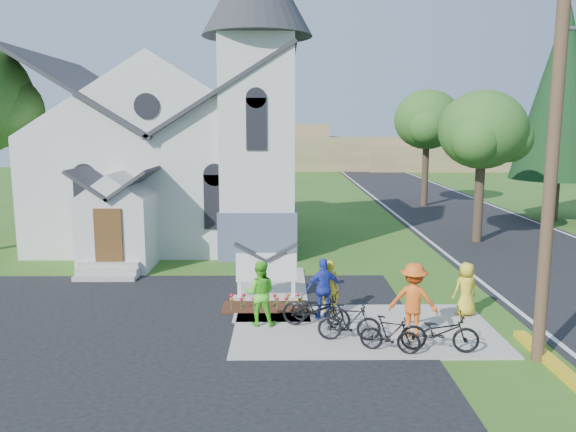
{
  "coord_description": "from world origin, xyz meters",
  "views": [
    {
      "loc": [
        -0.69,
        -13.91,
        5.46
      ],
      "look_at": [
        -0.5,
        5.0,
        2.39
      ],
      "focal_mm": 35.0,
      "sensor_mm": 36.0,
      "label": 1
    }
  ],
  "objects_px": {
    "utility_pole": "(557,128)",
    "bike_4": "(440,332)",
    "cyclist_2": "(324,289)",
    "bike_1": "(349,322)",
    "cyclist_1": "(260,293)",
    "church_sign": "(266,268)",
    "cyclist_3": "(413,300)",
    "cyclist_4": "(466,289)",
    "bike_3": "(390,334)",
    "bike_2": "(316,310)",
    "bike_0": "(317,309)",
    "cyclist_0": "(330,287)"
  },
  "relations": [
    {
      "from": "utility_pole",
      "to": "bike_4",
      "type": "height_order",
      "value": "utility_pole"
    },
    {
      "from": "cyclist_2",
      "to": "bike_1",
      "type": "bearing_deg",
      "value": 93.62
    },
    {
      "from": "cyclist_1",
      "to": "bike_4",
      "type": "relative_size",
      "value": 0.96
    },
    {
      "from": "church_sign",
      "to": "bike_1",
      "type": "xyz_separation_m",
      "value": [
        2.2,
        -3.56,
        -0.5
      ]
    },
    {
      "from": "bike_1",
      "to": "cyclist_3",
      "type": "bearing_deg",
      "value": -76.14
    },
    {
      "from": "cyclist_4",
      "to": "bike_3",
      "type": "bearing_deg",
      "value": 29.4
    },
    {
      "from": "cyclist_4",
      "to": "cyclist_1",
      "type": "bearing_deg",
      "value": -8.2
    },
    {
      "from": "bike_2",
      "to": "bike_0",
      "type": "bearing_deg",
      "value": 12.99
    },
    {
      "from": "utility_pole",
      "to": "cyclist_1",
      "type": "xyz_separation_m",
      "value": [
        -6.67,
        2.32,
        -4.46
      ]
    },
    {
      "from": "bike_1",
      "to": "bike_3",
      "type": "bearing_deg",
      "value": -125.16
    },
    {
      "from": "bike_1",
      "to": "cyclist_2",
      "type": "distance_m",
      "value": 1.81
    },
    {
      "from": "bike_1",
      "to": "bike_4",
      "type": "height_order",
      "value": "bike_4"
    },
    {
      "from": "church_sign",
      "to": "cyclist_3",
      "type": "height_order",
      "value": "cyclist_3"
    },
    {
      "from": "cyclist_1",
      "to": "bike_3",
      "type": "distance_m",
      "value": 3.76
    },
    {
      "from": "utility_pole",
      "to": "cyclist_3",
      "type": "relative_size",
      "value": 5.15
    },
    {
      "from": "utility_pole",
      "to": "bike_0",
      "type": "xyz_separation_m",
      "value": [
        -5.09,
        2.45,
        -4.95
      ]
    },
    {
      "from": "utility_pole",
      "to": "cyclist_4",
      "type": "height_order",
      "value": "utility_pole"
    },
    {
      "from": "bike_0",
      "to": "cyclist_4",
      "type": "height_order",
      "value": "cyclist_4"
    },
    {
      "from": "cyclist_1",
      "to": "bike_0",
      "type": "bearing_deg",
      "value": -171.39
    },
    {
      "from": "bike_0",
      "to": "bike_2",
      "type": "relative_size",
      "value": 0.79
    },
    {
      "from": "cyclist_1",
      "to": "bike_1",
      "type": "distance_m",
      "value": 2.62
    },
    {
      "from": "bike_3",
      "to": "bike_0",
      "type": "bearing_deg",
      "value": 58.64
    },
    {
      "from": "cyclist_1",
      "to": "cyclist_2",
      "type": "height_order",
      "value": "cyclist_1"
    },
    {
      "from": "utility_pole",
      "to": "cyclist_2",
      "type": "distance_m",
      "value": 7.22
    },
    {
      "from": "cyclist_1",
      "to": "cyclist_4",
      "type": "distance_m",
      "value": 5.92
    },
    {
      "from": "bike_0",
      "to": "cyclist_0",
      "type": "bearing_deg",
      "value": -5.68
    },
    {
      "from": "church_sign",
      "to": "utility_pole",
      "type": "height_order",
      "value": "utility_pole"
    },
    {
      "from": "bike_4",
      "to": "bike_0",
      "type": "bearing_deg",
      "value": 62.78
    },
    {
      "from": "church_sign",
      "to": "bike_0",
      "type": "distance_m",
      "value": 2.75
    },
    {
      "from": "cyclist_0",
      "to": "cyclist_1",
      "type": "distance_m",
      "value": 2.18
    },
    {
      "from": "church_sign",
      "to": "bike_3",
      "type": "relative_size",
      "value": 1.49
    },
    {
      "from": "bike_1",
      "to": "bike_4",
      "type": "relative_size",
      "value": 0.86
    },
    {
      "from": "bike_1",
      "to": "cyclist_2",
      "type": "bearing_deg",
      "value": 21.5
    },
    {
      "from": "bike_1",
      "to": "cyclist_2",
      "type": "height_order",
      "value": "cyclist_2"
    },
    {
      "from": "church_sign",
      "to": "bike_0",
      "type": "xyz_separation_m",
      "value": [
        1.47,
        -2.25,
        -0.58
      ]
    },
    {
      "from": "utility_pole",
      "to": "bike_0",
      "type": "distance_m",
      "value": 7.51
    },
    {
      "from": "cyclist_3",
      "to": "bike_4",
      "type": "height_order",
      "value": "cyclist_3"
    },
    {
      "from": "bike_3",
      "to": "utility_pole",
      "type": "bearing_deg",
      "value": -76.55
    },
    {
      "from": "cyclist_4",
      "to": "bike_1",
      "type": "bearing_deg",
      "value": 12.83
    },
    {
      "from": "church_sign",
      "to": "utility_pole",
      "type": "xyz_separation_m",
      "value": [
        6.56,
        -4.7,
        4.38
      ]
    },
    {
      "from": "bike_2",
      "to": "cyclist_4",
      "type": "xyz_separation_m",
      "value": [
        4.36,
        1.0,
        0.27
      ]
    },
    {
      "from": "bike_2",
      "to": "bike_4",
      "type": "bearing_deg",
      "value": -97.75
    },
    {
      "from": "bike_2",
      "to": "bike_4",
      "type": "distance_m",
      "value": 3.31
    },
    {
      "from": "church_sign",
      "to": "bike_0",
      "type": "relative_size",
      "value": 1.45
    },
    {
      "from": "cyclist_1",
      "to": "bike_4",
      "type": "xyz_separation_m",
      "value": [
        4.4,
        -1.89,
        -0.4
      ]
    },
    {
      "from": "church_sign",
      "to": "bike_2",
      "type": "xyz_separation_m",
      "value": [
        1.41,
        -2.66,
        -0.47
      ]
    },
    {
      "from": "bike_1",
      "to": "bike_3",
      "type": "relative_size",
      "value": 1.08
    },
    {
      "from": "bike_3",
      "to": "cyclist_4",
      "type": "height_order",
      "value": "cyclist_4"
    },
    {
      "from": "church_sign",
      "to": "cyclist_0",
      "type": "relative_size",
      "value": 1.38
    },
    {
      "from": "cyclist_0",
      "to": "cyclist_2",
      "type": "xyz_separation_m",
      "value": [
        -0.2,
        -0.39,
        0.06
      ]
    }
  ]
}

